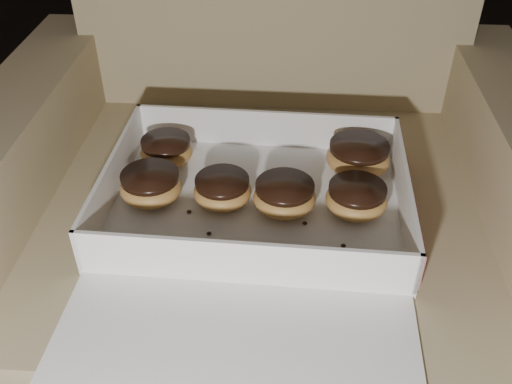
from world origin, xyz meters
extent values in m
plane|color=black|center=(0.00, 0.00, 0.00)|extent=(4.50, 4.50, 0.00)
cube|color=#90845B|center=(-0.45, -0.26, 0.21)|extent=(0.71, 0.71, 0.42)
cube|color=#90845B|center=(-0.83, -0.26, 0.28)|extent=(0.12, 0.71, 0.55)
cube|color=#90845B|center=(-0.06, -0.26, 0.28)|extent=(0.12, 0.71, 0.55)
cube|color=white|center=(-0.46, -0.31, 0.42)|extent=(0.45, 0.34, 0.01)
cube|color=white|center=(-0.45, -0.14, 0.46)|extent=(0.44, 0.02, 0.07)
cube|color=white|center=(-0.46, -0.47, 0.46)|extent=(0.44, 0.02, 0.07)
cube|color=white|center=(-0.67, -0.30, 0.46)|extent=(0.02, 0.33, 0.07)
cube|color=white|center=(-0.24, -0.31, 0.46)|extent=(0.02, 0.33, 0.07)
cube|color=#B94A5D|center=(-0.23, -0.31, 0.46)|extent=(0.01, 0.32, 0.06)
cube|color=white|center=(-0.46, -0.56, 0.42)|extent=(0.44, 0.20, 0.01)
ellipsoid|color=gold|center=(-0.61, -0.21, 0.44)|extent=(0.09, 0.09, 0.04)
cylinder|color=black|center=(-0.61, -0.21, 0.46)|extent=(0.08, 0.08, 0.01)
ellipsoid|color=gold|center=(-0.61, -0.31, 0.45)|extent=(0.09, 0.09, 0.04)
cylinder|color=black|center=(-0.61, -0.31, 0.47)|extent=(0.09, 0.09, 0.01)
ellipsoid|color=gold|center=(-0.30, -0.21, 0.45)|extent=(0.10, 0.10, 0.05)
cylinder|color=black|center=(-0.30, -0.21, 0.47)|extent=(0.10, 0.10, 0.01)
ellipsoid|color=gold|center=(-0.51, -0.31, 0.45)|extent=(0.09, 0.09, 0.04)
cylinder|color=black|center=(-0.51, -0.31, 0.46)|extent=(0.08, 0.08, 0.01)
ellipsoid|color=gold|center=(-0.31, -0.32, 0.45)|extent=(0.09, 0.09, 0.04)
cylinder|color=black|center=(-0.31, -0.32, 0.47)|extent=(0.08, 0.08, 0.01)
ellipsoid|color=gold|center=(-0.41, -0.32, 0.45)|extent=(0.09, 0.09, 0.04)
cylinder|color=black|center=(-0.41, -0.32, 0.47)|extent=(0.09, 0.09, 0.01)
ellipsoid|color=black|center=(-0.29, -0.45, 0.43)|extent=(0.01, 0.01, 0.00)
ellipsoid|color=black|center=(-0.38, -0.35, 0.43)|extent=(0.01, 0.01, 0.00)
ellipsoid|color=black|center=(-0.55, -0.34, 0.43)|extent=(0.01, 0.01, 0.00)
ellipsoid|color=black|center=(-0.52, -0.38, 0.43)|extent=(0.01, 0.01, 0.00)
ellipsoid|color=black|center=(-0.33, -0.40, 0.43)|extent=(0.01, 0.01, 0.00)
camera|label=1|loc=(-0.41, -0.98, 0.97)|focal=40.00mm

